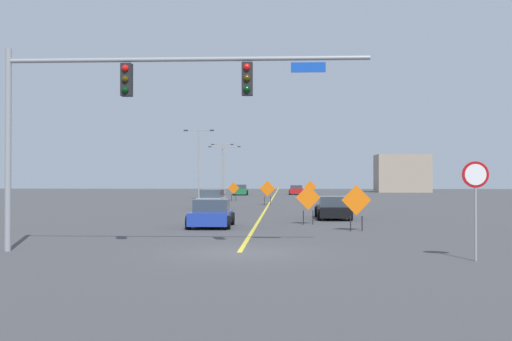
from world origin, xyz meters
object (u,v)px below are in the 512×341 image
construction_sign_left_shoulder (308,200)px  car_green_approaching (241,190)px  stop_sign (475,191)px  car_black_mid (333,208)px  car_silver_near (212,199)px  construction_sign_right_lane (356,202)px  street_lamp_near_right (199,158)px  car_red_passing (297,190)px  construction_sign_median_far (267,190)px  car_blue_distant (211,214)px  street_lamp_far_left (224,164)px  construction_sign_median_near (234,189)px  construction_sign_right_shoulder (310,187)px  street_lamp_far_right (222,164)px  traffic_signal_assembly (128,97)px

construction_sign_left_shoulder → car_green_approaching: 51.68m
stop_sign → car_black_mid: stop_sign is taller
car_black_mid → car_silver_near: bearing=127.3°
construction_sign_right_lane → car_green_approaching: 55.61m
street_lamp_near_right → car_red_passing: (11.03, 20.05, -3.94)m
construction_sign_median_far → construction_sign_right_lane: bearing=-79.2°
street_lamp_near_right → car_blue_distant: bearing=-80.8°
street_lamp_far_left → construction_sign_median_far: street_lamp_far_left is taller
construction_sign_median_near → construction_sign_left_shoulder: (6.37, -29.74, 0.05)m
construction_sign_median_far → car_black_mid: construction_sign_median_far is taller
construction_sign_right_shoulder → car_silver_near: bearing=-111.1°
street_lamp_far_right → car_red_passing: size_ratio=1.68×
stop_sign → car_red_passing: 67.58m
construction_sign_left_shoulder → car_silver_near: 16.79m
traffic_signal_assembly → car_green_approaching: (-1.06, 62.69, -4.30)m
street_lamp_far_right → construction_sign_left_shoulder: street_lamp_far_right is taller
street_lamp_far_left → construction_sign_right_lane: size_ratio=3.45×
car_red_passing → car_black_mid: car_red_passing is taller
car_silver_near → car_blue_distant: car_silver_near is taller
construction_sign_median_near → car_blue_distant: construction_sign_median_near is taller
street_lamp_far_right → car_green_approaching: (3.25, -7.14, -3.78)m
street_lamp_far_right → construction_sign_right_shoulder: 24.48m
construction_sign_right_lane → car_red_passing: (-1.53, 58.02, -0.66)m
traffic_signal_assembly → street_lamp_far_right: bearing=93.5°
construction_sign_right_lane → car_black_mid: size_ratio=0.46×
car_blue_distant → construction_sign_left_shoulder: bearing=20.1°
car_blue_distant → traffic_signal_assembly: bearing=-98.5°
stop_sign → car_blue_distant: bearing=128.3°
construction_sign_median_far → car_silver_near: 6.88m
construction_sign_right_shoulder → car_silver_near: construction_sign_right_shoulder is taller
construction_sign_right_lane → car_red_passing: bearing=91.5°
stop_sign → construction_sign_right_lane: bearing=103.5°
car_silver_near → construction_sign_right_shoulder: bearing=68.9°
traffic_signal_assembly → construction_sign_median_near: 41.44m
car_black_mid → car_red_passing: bearing=91.3°
construction_sign_left_shoulder → car_black_mid: (1.59, 4.33, -0.66)m
construction_sign_median_near → car_green_approaching: construction_sign_median_near is taller
car_green_approaching → car_black_mid: car_green_approaching is taller
traffic_signal_assembly → car_black_mid: (7.79, 15.86, -4.37)m
street_lamp_far_right → construction_sign_right_shoulder: street_lamp_far_right is taller
stop_sign → construction_sign_right_shoulder: 50.50m
construction_sign_left_shoulder → car_blue_distant: construction_sign_left_shoulder is taller
street_lamp_far_right → traffic_signal_assembly: bearing=-86.5°
traffic_signal_assembly → car_blue_distant: (1.47, 9.80, -4.37)m
street_lamp_near_right → construction_sign_left_shoulder: bearing=-72.9°
stop_sign → street_lamp_far_right: size_ratio=0.38×
traffic_signal_assembly → car_blue_distant: 10.83m
construction_sign_right_shoulder → car_red_passing: (-1.23, 17.03, -0.64)m
street_lamp_far_left → construction_sign_left_shoulder: size_ratio=3.55×
stop_sign → construction_sign_left_shoulder: bearing=108.0°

